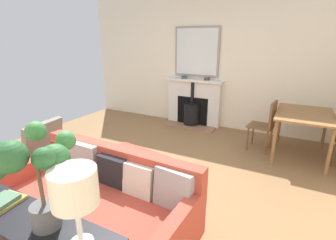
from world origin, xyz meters
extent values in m
cube|color=olive|center=(0.00, 0.00, 0.00)|extent=(5.55, 5.82, 0.01)
cube|color=silver|center=(-2.78, 0.00, 1.44)|extent=(0.12, 5.82, 2.89)
cube|color=#93664C|center=(-2.37, -0.21, 0.01)|extent=(0.33, 1.15, 0.03)
cube|color=silver|center=(-2.62, -0.21, 0.49)|extent=(0.18, 1.21, 0.98)
cube|color=black|center=(-2.55, -0.21, 0.34)|extent=(0.06, 0.72, 0.61)
cylinder|color=black|center=(-2.51, -0.21, 0.26)|extent=(0.36, 0.36, 0.46)
cylinder|color=black|center=(-2.51, -0.21, 0.50)|extent=(0.38, 0.38, 0.02)
cylinder|color=black|center=(-2.51, -0.21, 0.75)|extent=(0.07, 0.07, 0.47)
cube|color=silver|center=(-2.60, -0.21, 1.01)|extent=(0.23, 1.29, 0.05)
cube|color=gray|center=(-2.69, -0.21, 1.61)|extent=(0.04, 1.00, 1.04)
cube|color=silver|center=(-2.67, -0.21, 1.61)|extent=(0.01, 0.92, 0.96)
cylinder|color=#334C56|center=(-2.60, -0.45, 1.06)|extent=(0.13, 0.13, 0.05)
torus|color=#334C56|center=(-2.60, -0.45, 1.08)|extent=(0.13, 0.13, 0.01)
cylinder|color=#47382D|center=(-2.60, 0.07, 1.06)|extent=(0.12, 0.12, 0.05)
torus|color=#47382D|center=(-2.60, 0.07, 1.08)|extent=(0.13, 0.13, 0.01)
cylinder|color=#B2B2B7|center=(1.37, -0.62, 0.05)|extent=(0.04, 0.04, 0.10)
cylinder|color=#B2B2B7|center=(0.66, -0.59, 0.05)|extent=(0.04, 0.04, 0.10)
cylinder|color=#B2B2B7|center=(0.71, 1.07, 0.05)|extent=(0.04, 0.04, 0.10)
cube|color=#B74233|center=(1.04, 0.23, 0.25)|extent=(0.95, 1.98, 0.31)
cube|color=#B74233|center=(0.66, 0.24, 0.60)|extent=(0.21, 1.96, 0.38)
cube|color=#B74233|center=(1.01, -0.69, 0.50)|extent=(0.85, 0.15, 0.18)
cube|color=#B74233|center=(1.07, 1.14, 0.50)|extent=(0.85, 0.15, 0.18)
cube|color=maroon|center=(0.73, -0.49, 0.56)|extent=(0.16, 0.34, 0.35)
cube|color=#99999E|center=(0.74, -0.17, 0.59)|extent=(0.12, 0.40, 0.40)
cube|color=black|center=(0.76, 0.25, 0.56)|extent=(0.13, 0.34, 0.34)
cube|color=beige|center=(0.77, 0.58, 0.56)|extent=(0.15, 0.33, 0.33)
cube|color=#99999E|center=(0.78, 0.96, 0.58)|extent=(0.20, 0.39, 0.38)
cylinder|color=#B2B2B7|center=(0.31, -0.35, 0.04)|extent=(0.04, 0.04, 0.09)
cylinder|color=#B2B2B7|center=(0.41, 0.31, 0.04)|extent=(0.04, 0.04, 0.09)
cylinder|color=#B2B2B7|center=(-0.15, -0.28, 0.04)|extent=(0.04, 0.04, 0.09)
cylinder|color=#B2B2B7|center=(-0.05, 0.38, 0.04)|extent=(0.04, 0.04, 0.09)
cube|color=#B74233|center=(0.13, 0.01, 0.25)|extent=(0.71, 0.91, 0.32)
cube|color=#4C3321|center=(0.32, -1.64, 0.16)|extent=(0.05, 0.05, 0.32)
cube|color=#4C3321|center=(0.82, -1.59, 0.16)|extent=(0.05, 0.05, 0.32)
cube|color=#4C3321|center=(0.27, -1.17, 0.16)|extent=(0.05, 0.05, 0.32)
cube|color=#4C3321|center=(0.78, -1.12, 0.16)|extent=(0.05, 0.05, 0.32)
cube|color=slate|center=(0.55, -1.38, 0.34)|extent=(0.65, 0.62, 0.08)
cube|color=slate|center=(0.52, -1.13, 0.60)|extent=(0.61, 0.21, 0.44)
cube|color=#4C3321|center=(0.23, -1.41, 0.43)|extent=(0.09, 0.53, 0.04)
cube|color=#4C3321|center=(0.86, -1.35, 0.43)|extent=(0.09, 0.53, 0.04)
cube|color=black|center=(1.74, 0.23, 0.73)|extent=(0.33, 1.66, 0.03)
cylinder|color=white|center=(1.74, 0.85, 0.89)|extent=(0.03, 0.03, 0.26)
cylinder|color=silver|center=(1.74, 0.85, 1.12)|extent=(0.25, 0.25, 0.20)
cylinder|color=#4C4C51|center=(1.73, 0.55, 0.82)|extent=(0.17, 0.17, 0.16)
cylinder|color=brown|center=(1.73, 0.55, 1.03)|extent=(0.02, 0.02, 0.27)
sphere|color=#26562D|center=(1.88, 0.58, 1.30)|extent=(0.17, 0.17, 0.17)
sphere|color=#26562D|center=(1.78, 0.69, 1.27)|extent=(0.12, 0.12, 0.12)
sphere|color=#2D6633|center=(1.69, 0.66, 1.22)|extent=(0.17, 0.17, 0.17)
sphere|color=#387A3D|center=(1.53, 0.56, 1.25)|extent=(0.13, 0.13, 0.13)
sphere|color=#387A3D|center=(1.64, 0.44, 1.33)|extent=(0.12, 0.12, 0.12)
cube|color=olive|center=(1.74, 0.08, 0.75)|extent=(0.28, 0.22, 0.02)
cube|color=#4C7056|center=(1.75, 0.08, 0.78)|extent=(0.23, 0.19, 0.03)
cylinder|color=olive|center=(-2.36, 1.62, 0.36)|extent=(0.05, 0.05, 0.72)
cylinder|color=olive|center=(-1.32, 1.62, 0.36)|extent=(0.05, 0.05, 0.72)
cylinder|color=olive|center=(-2.36, 2.34, 0.36)|extent=(0.05, 0.05, 0.72)
cylinder|color=olive|center=(-1.32, 2.34, 0.36)|extent=(0.05, 0.05, 0.72)
cube|color=olive|center=(-1.84, 1.98, 0.74)|extent=(1.13, 0.82, 0.03)
cylinder|color=brown|center=(-2.02, 1.21, 0.21)|extent=(0.04, 0.04, 0.43)
cylinder|color=brown|center=(-1.70, 1.17, 0.21)|extent=(0.04, 0.04, 0.43)
cylinder|color=brown|center=(-1.98, 1.52, 0.21)|extent=(0.04, 0.04, 0.43)
cylinder|color=brown|center=(-1.66, 1.49, 0.21)|extent=(0.04, 0.04, 0.43)
cube|color=brown|center=(-1.84, 1.35, 0.44)|extent=(0.44, 0.44, 0.02)
cube|color=brown|center=(-1.82, 1.52, 0.67)|extent=(0.36, 0.08, 0.44)
cylinder|color=brown|center=(-1.68, 2.45, 0.21)|extent=(0.03, 0.03, 0.42)
cylinder|color=brown|center=(-2.00, 2.45, 0.21)|extent=(0.03, 0.03, 0.42)
camera|label=1|loc=(2.53, 1.81, 1.86)|focal=26.76mm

